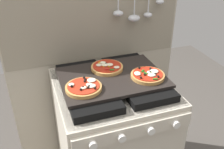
# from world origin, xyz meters

# --- Properties ---
(kitchen_backsplash) EXTENTS (1.10, 0.09, 1.55)m
(kitchen_backsplash) POSITION_xyz_m (0.00, 0.33, 0.79)
(kitchen_backsplash) COLOR #B2A893
(kitchen_backsplash) RESTS_ON ground_plane
(stove) EXTENTS (0.60, 0.64, 0.90)m
(stove) POSITION_xyz_m (-0.00, -0.00, 0.45)
(stove) COLOR beige
(stove) RESTS_ON ground_plane
(baking_tray) EXTENTS (0.54, 0.38, 0.02)m
(baking_tray) POSITION_xyz_m (0.00, 0.00, 0.91)
(baking_tray) COLOR black
(baking_tray) RESTS_ON stove
(pizza_left) EXTENTS (0.18, 0.18, 0.03)m
(pizza_left) POSITION_xyz_m (-0.17, -0.07, 0.93)
(pizza_left) COLOR tan
(pizza_left) RESTS_ON baking_tray
(pizza_right) EXTENTS (0.18, 0.18, 0.03)m
(pizza_right) POSITION_xyz_m (0.17, -0.07, 0.93)
(pizza_right) COLOR #C18947
(pizza_right) RESTS_ON baking_tray
(pizza_center) EXTENTS (0.18, 0.18, 0.03)m
(pizza_center) POSITION_xyz_m (0.00, 0.08, 0.93)
(pizza_center) COLOR tan
(pizza_center) RESTS_ON baking_tray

